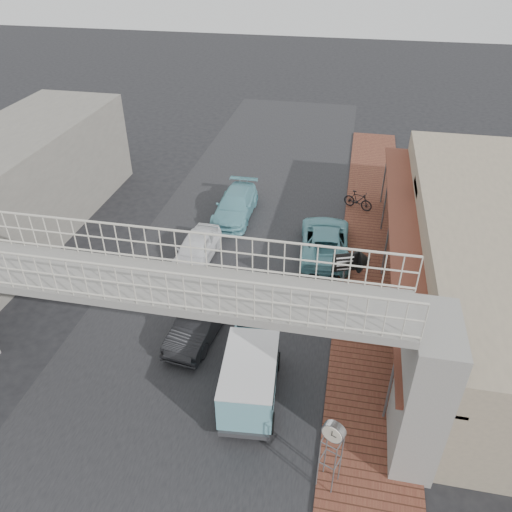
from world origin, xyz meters
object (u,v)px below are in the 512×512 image
at_px(dark_sedan, 200,321).
at_px(arrow_sign, 362,261).
at_px(motorcycle_near, 353,294).
at_px(white_hatchback, 196,249).
at_px(angkot_far, 235,205).
at_px(motorcycle_far, 358,200).
at_px(street_clock, 333,435).
at_px(angkot_van, 250,373).
at_px(angkot_curb, 325,240).

height_order(dark_sedan, arrow_sign, arrow_sign).
relative_size(motorcycle_near, arrow_sign, 0.59).
distance_m(white_hatchback, angkot_far, 4.59).
bearing_deg(arrow_sign, dark_sedan, -174.05).
bearing_deg(dark_sedan, motorcycle_far, 71.21).
bearing_deg(motorcycle_far, motorcycle_near, -154.96).
bearing_deg(street_clock, angkot_van, 157.52).
bearing_deg(dark_sedan, street_clock, -37.36).
height_order(white_hatchback, dark_sedan, white_hatchback).
bearing_deg(white_hatchback, motorcycle_far, 44.64).
height_order(angkot_far, motorcycle_far, angkot_far).
bearing_deg(street_clock, dark_sedan, 156.00).
relative_size(angkot_far, motorcycle_near, 2.87).
height_order(dark_sedan, angkot_curb, angkot_curb).
relative_size(dark_sedan, arrow_sign, 1.48).
bearing_deg(motorcycle_near, angkot_curb, 34.76).
distance_m(angkot_far, arrow_sign, 9.41).
relative_size(angkot_far, angkot_van, 1.17).
bearing_deg(white_hatchback, angkot_curb, 20.90).
bearing_deg(motorcycle_near, arrow_sign, -122.36).
distance_m(motorcycle_near, motorcycle_far, 8.29).
xyz_separation_m(angkot_curb, motorcycle_far, (1.42, 4.61, -0.08)).
bearing_deg(motorcycle_near, street_clock, -169.45).
bearing_deg(angkot_far, motorcycle_far, 17.23).
relative_size(white_hatchback, angkot_far, 0.85).
relative_size(motorcycle_near, street_clock, 0.63).
bearing_deg(angkot_van, arrow_sign, 53.89).
height_order(angkot_van, street_clock, street_clock).
distance_m(angkot_curb, angkot_van, 9.53).
height_order(dark_sedan, angkot_far, angkot_far).
xyz_separation_m(white_hatchback, dark_sedan, (1.63, -4.77, -0.01)).
bearing_deg(arrow_sign, white_hatchback, 145.45).
distance_m(angkot_curb, motorcycle_near, 3.96).
height_order(white_hatchback, angkot_van, angkot_van).
xyz_separation_m(white_hatchback, angkot_van, (4.16, -7.44, 0.52)).
bearing_deg(motorcycle_far, angkot_far, 132.07).
bearing_deg(angkot_curb, dark_sedan, 53.40).
relative_size(angkot_van, street_clock, 1.53).
height_order(angkot_far, arrow_sign, arrow_sign).
bearing_deg(arrow_sign, angkot_far, 115.83).
xyz_separation_m(angkot_curb, motorcycle_near, (1.46, -3.68, -0.16)).
relative_size(dark_sedan, motorcycle_near, 2.49).
bearing_deg(dark_sedan, motorcycle_near, 35.70).
bearing_deg(angkot_van, street_clock, -48.68).
distance_m(angkot_far, angkot_van, 12.44).
relative_size(angkot_curb, street_clock, 1.92).
bearing_deg(angkot_van, angkot_curb, 74.69).
height_order(motorcycle_near, arrow_sign, arrow_sign).
xyz_separation_m(angkot_far, motorcycle_near, (6.49, -6.28, -0.15)).
distance_m(angkot_curb, angkot_far, 5.65).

